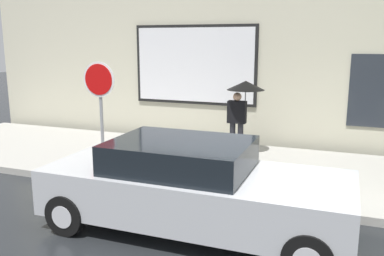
# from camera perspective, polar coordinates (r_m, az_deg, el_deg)

# --- Properties ---
(ground_plane) EXTENTS (60.00, 60.00, 0.00)m
(ground_plane) POSITION_cam_1_polar(r_m,az_deg,el_deg) (6.53, 9.91, -14.70)
(ground_plane) COLOR black
(sidewalk) EXTENTS (20.00, 4.00, 0.15)m
(sidewalk) POSITION_cam_1_polar(r_m,az_deg,el_deg) (9.26, 13.51, -6.22)
(sidewalk) COLOR #A3A099
(sidewalk) RESTS_ON ground
(building_facade) EXTENTS (20.00, 0.67, 7.00)m
(building_facade) POSITION_cam_1_polar(r_m,az_deg,el_deg) (11.32, 15.91, 14.39)
(building_facade) COLOR beige
(building_facade) RESTS_ON ground
(parked_car) EXTENTS (4.67, 1.89, 1.42)m
(parked_car) POSITION_cam_1_polar(r_m,az_deg,el_deg) (6.42, 0.03, -8.12)
(parked_car) COLOR #B7BABF
(parked_car) RESTS_ON ground
(pedestrian_with_umbrella) EXTENTS (0.92, 0.92, 1.82)m
(pedestrian_with_umbrella) POSITION_cam_1_polar(r_m,az_deg,el_deg) (10.12, 7.01, 4.29)
(pedestrian_with_umbrella) COLOR black
(pedestrian_with_umbrella) RESTS_ON sidewalk
(stop_sign) EXTENTS (0.76, 0.10, 2.34)m
(stop_sign) POSITION_cam_1_polar(r_m,az_deg,el_deg) (9.10, -12.62, 4.64)
(stop_sign) COLOR gray
(stop_sign) RESTS_ON sidewalk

